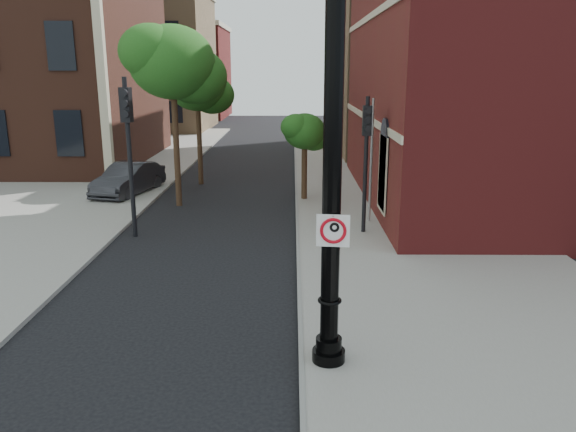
{
  "coord_description": "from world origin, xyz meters",
  "views": [
    {
      "loc": [
        1.88,
        -9.84,
        5.43
      ],
      "look_at": [
        1.78,
        2.0,
        2.34
      ],
      "focal_mm": 35.0,
      "sensor_mm": 36.0,
      "label": 1
    }
  ],
  "objects_px": {
    "no_parking_sign": "(333,230)",
    "parked_car": "(129,179)",
    "lamppost": "(332,190)",
    "traffic_signal_left": "(128,131)",
    "traffic_signal_right": "(366,143)"
  },
  "relations": [
    {
      "from": "no_parking_sign",
      "to": "traffic_signal_right",
      "type": "relative_size",
      "value": 0.13
    },
    {
      "from": "no_parking_sign",
      "to": "parked_car",
      "type": "bearing_deg",
      "value": 124.43
    },
    {
      "from": "lamppost",
      "to": "traffic_signal_right",
      "type": "distance_m",
      "value": 8.9
    },
    {
      "from": "traffic_signal_left",
      "to": "no_parking_sign",
      "type": "bearing_deg",
      "value": -48.48
    },
    {
      "from": "parked_car",
      "to": "traffic_signal_left",
      "type": "xyz_separation_m",
      "value": [
        2.03,
        -6.52,
        2.81
      ]
    },
    {
      "from": "parked_car",
      "to": "no_parking_sign",
      "type": "bearing_deg",
      "value": -48.7
    },
    {
      "from": "no_parking_sign",
      "to": "traffic_signal_left",
      "type": "distance_m",
      "value": 10.58
    },
    {
      "from": "no_parking_sign",
      "to": "traffic_signal_right",
      "type": "height_order",
      "value": "traffic_signal_right"
    },
    {
      "from": "no_parking_sign",
      "to": "parked_car",
      "type": "relative_size",
      "value": 0.13
    },
    {
      "from": "lamppost",
      "to": "traffic_signal_left",
      "type": "relative_size",
      "value": 1.41
    },
    {
      "from": "lamppost",
      "to": "no_parking_sign",
      "type": "xyz_separation_m",
      "value": [
        0.02,
        -0.19,
        -0.68
      ]
    },
    {
      "from": "parked_car",
      "to": "traffic_signal_left",
      "type": "distance_m",
      "value": 7.38
    },
    {
      "from": "traffic_signal_left",
      "to": "traffic_signal_right",
      "type": "distance_m",
      "value": 7.71
    },
    {
      "from": "no_parking_sign",
      "to": "traffic_signal_left",
      "type": "relative_size",
      "value": 0.11
    },
    {
      "from": "lamppost",
      "to": "traffic_signal_left",
      "type": "xyz_separation_m",
      "value": [
        -5.98,
        8.49,
        0.12
      ]
    }
  ]
}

